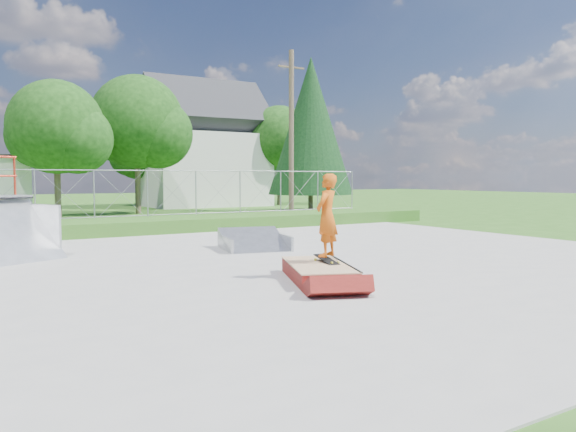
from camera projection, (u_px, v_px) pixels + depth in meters
name	position (u px, v px, depth m)	size (l,w,h in m)	color
ground	(292.00, 266.00, 12.82)	(120.00, 120.00, 0.00)	#2D5D1A
concrete_pad	(292.00, 265.00, 12.82)	(20.00, 16.00, 0.04)	#999996
grass_berm	(156.00, 225.00, 20.86)	(24.00, 3.00, 0.50)	#2D5D1A
grind_box	(318.00, 272.00, 10.96)	(1.87, 2.51, 0.34)	maroon
flat_bank_ramp	(255.00, 241.00, 15.58)	(1.71, 1.83, 0.53)	#979B9F
skateboard	(327.00, 260.00, 11.17)	(0.22, 0.80, 0.02)	black
skater	(327.00, 219.00, 11.11)	(0.60, 0.39, 1.64)	#D35812
chain_link_fence	(147.00, 193.00, 21.63)	(20.00, 0.06, 1.80)	#919399
gable_house	(203.00, 151.00, 39.33)	(8.40, 6.08, 8.94)	silver
utility_pole	(291.00, 135.00, 26.66)	(0.24, 0.24, 8.00)	#4F4031
tree_left_near	(62.00, 131.00, 26.73)	(4.76, 4.48, 6.65)	#4F4031
tree_center	(143.00, 126.00, 30.75)	(5.44, 5.12, 7.60)	#4F4031
tree_right_far	(284.00, 142.00, 40.20)	(5.10, 4.80, 7.12)	#4F4031
tree_back_mid	(142.00, 154.00, 38.93)	(4.08, 3.84, 5.70)	#4F4031
conifer_tree	(311.00, 126.00, 33.19)	(5.04, 5.04, 9.10)	#4F4031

